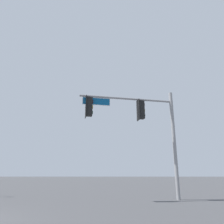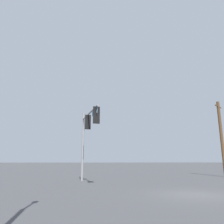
% 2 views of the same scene
% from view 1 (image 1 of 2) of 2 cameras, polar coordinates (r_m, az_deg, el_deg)
% --- Properties ---
extents(signal_pole_near, '(5.76, 1.54, 6.43)m').
position_cam_1_polar(signal_pole_near, '(13.21, 7.44, -2.44)').
color(signal_pole_near, gray).
rests_on(signal_pole_near, ground_plane).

